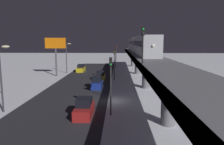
# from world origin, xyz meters

# --- Properties ---
(ground_plane) EXTENTS (240.00, 240.00, 0.00)m
(ground_plane) POSITION_xyz_m (0.00, 0.00, 0.00)
(ground_plane) COLOR white
(avenue_asphalt) EXTENTS (11.00, 97.41, 0.01)m
(avenue_asphalt) POSITION_xyz_m (5.65, 0.00, 0.00)
(avenue_asphalt) COLOR #28282D
(avenue_asphalt) RESTS_ON ground_plane
(elevated_railway) EXTENTS (5.00, 97.41, 5.61)m
(elevated_railway) POSITION_xyz_m (-6.02, 0.00, 4.87)
(elevated_railway) COLOR slate
(elevated_railway) RESTS_ON ground_plane
(subway_train) EXTENTS (2.94, 36.87, 3.40)m
(subway_train) POSITION_xyz_m (-6.12, -20.23, 7.39)
(subway_train) COLOR #B7BABF
(subway_train) RESTS_ON elevated_railway
(rail_signal) EXTENTS (0.36, 0.41, 4.00)m
(rail_signal) POSITION_xyz_m (-3.96, 4.36, 8.34)
(rail_signal) COLOR black
(rail_signal) RESTS_ON elevated_railway
(sedan_blue) EXTENTS (1.91, 4.26, 1.97)m
(sedan_blue) POSITION_xyz_m (2.45, -8.07, 0.78)
(sedan_blue) COLOR navy
(sedan_blue) RESTS_ON ground_plane
(sedan_red) EXTENTS (1.80, 4.32, 1.97)m
(sedan_red) POSITION_xyz_m (2.45, 5.83, 0.80)
(sedan_red) COLOR #A51E1E
(sedan_red) RESTS_ON ground_plane
(sedan_yellow) EXTENTS (1.80, 4.15, 1.97)m
(sedan_yellow) POSITION_xyz_m (2.45, -15.29, 0.80)
(sedan_yellow) COLOR gold
(sedan_yellow) RESTS_ON ground_plane
(sedan_yellow_2) EXTENTS (1.80, 4.77, 1.97)m
(sedan_yellow_2) POSITION_xyz_m (8.85, -27.97, 0.80)
(sedan_yellow_2) COLOR gold
(sedan_yellow_2) RESTS_ON ground_plane
(traffic_light_near) EXTENTS (0.32, 0.44, 6.40)m
(traffic_light_near) POSITION_xyz_m (-0.45, 5.68, 4.20)
(traffic_light_near) COLOR #2D2D2D
(traffic_light_near) RESTS_ON ground_plane
(traffic_light_mid) EXTENTS (0.32, 0.44, 6.40)m
(traffic_light_mid) POSITION_xyz_m (-0.45, -15.73, 4.20)
(traffic_light_mid) COLOR #2D2D2D
(traffic_light_mid) RESTS_ON ground_plane
(traffic_light_far) EXTENTS (0.32, 0.44, 6.40)m
(traffic_light_far) POSITION_xyz_m (-0.45, -37.13, 4.20)
(traffic_light_far) COLOR #2D2D2D
(traffic_light_far) RESTS_ON ground_plane
(traffic_light_distant) EXTENTS (0.32, 0.44, 6.40)m
(traffic_light_distant) POSITION_xyz_m (-0.45, -58.53, 4.20)
(traffic_light_distant) COLOR #2D2D2D
(traffic_light_distant) RESTS_ON ground_plane
(commercial_billboard) EXTENTS (4.80, 0.36, 8.90)m
(commercial_billboard) POSITION_xyz_m (13.24, -20.38, 6.83)
(commercial_billboard) COLOR #4C4C51
(commercial_billboard) RESTS_ON ground_plane
(street_lamp_near) EXTENTS (1.35, 0.44, 7.65)m
(street_lamp_near) POSITION_xyz_m (11.72, 5.00, 4.81)
(street_lamp_near) COLOR #38383D
(street_lamp_near) RESTS_ON ground_plane
(street_lamp_far) EXTENTS (1.35, 0.44, 7.65)m
(street_lamp_far) POSITION_xyz_m (11.72, -25.00, 4.81)
(street_lamp_far) COLOR #38383D
(street_lamp_far) RESTS_ON ground_plane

